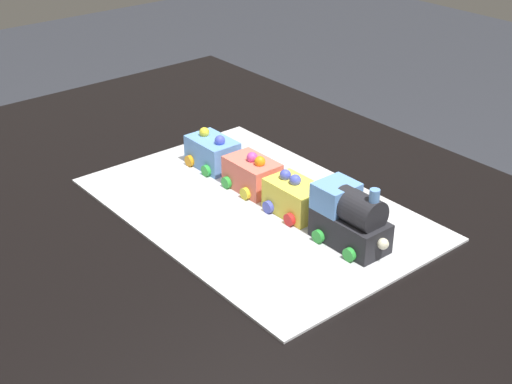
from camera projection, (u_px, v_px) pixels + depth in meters
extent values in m
cube|color=black|center=(217.00, 211.00, 1.28)|extent=(1.40, 1.00, 0.03)
cube|color=black|center=(210.00, 190.00, 2.14)|extent=(0.07, 0.07, 0.71)
cube|color=silver|center=(256.00, 208.00, 1.26)|extent=(0.60, 0.40, 0.00)
cube|color=#232328|center=(350.00, 230.00, 1.14)|extent=(0.12, 0.06, 0.05)
cylinder|color=#232328|center=(359.00, 209.00, 1.11)|extent=(0.07, 0.05, 0.05)
cube|color=#669EEA|center=(336.00, 196.00, 1.14)|extent=(0.06, 0.06, 0.04)
cylinder|color=#669EEA|center=(374.00, 198.00, 1.07)|extent=(0.02, 0.02, 0.03)
sphere|color=#F4EFCC|center=(383.00, 244.00, 1.09)|extent=(0.02, 0.02, 0.02)
cylinder|color=yellow|center=(381.00, 239.00, 1.14)|extent=(0.02, 0.01, 0.02)
cylinder|color=green|center=(350.00, 222.00, 1.19)|extent=(0.02, 0.01, 0.02)
cylinder|color=green|center=(349.00, 255.00, 1.10)|extent=(0.02, 0.01, 0.02)
cylinder|color=green|center=(318.00, 236.00, 1.15)|extent=(0.02, 0.01, 0.02)
cube|color=#F4E04C|center=(295.00, 198.00, 1.23)|extent=(0.10, 0.06, 0.06)
cylinder|color=#4C59D8|center=(321.00, 206.00, 1.24)|extent=(0.02, 0.01, 0.02)
cylinder|color=yellow|center=(299.00, 194.00, 1.27)|extent=(0.02, 0.01, 0.02)
cylinder|color=red|center=(289.00, 220.00, 1.20)|extent=(0.02, 0.01, 0.02)
cylinder|color=#4C59D8|center=(268.00, 207.00, 1.23)|extent=(0.02, 0.01, 0.02)
sphere|color=#4C59D8|center=(285.00, 175.00, 1.23)|extent=(0.02, 0.02, 0.02)
sphere|color=#4C59D8|center=(295.00, 180.00, 1.21)|extent=(0.02, 0.02, 0.02)
cube|color=#F27260|center=(251.00, 174.00, 1.31)|extent=(0.10, 0.06, 0.06)
cylinder|color=yellow|center=(276.00, 182.00, 1.32)|extent=(0.02, 0.01, 0.02)
cylinder|color=#D84CB2|center=(257.00, 171.00, 1.35)|extent=(0.02, 0.01, 0.02)
cylinder|color=yellow|center=(245.00, 194.00, 1.28)|extent=(0.02, 0.01, 0.02)
cylinder|color=green|center=(226.00, 183.00, 1.31)|extent=(0.02, 0.01, 0.02)
sphere|color=#D84CB2|center=(251.00, 157.00, 1.29)|extent=(0.02, 0.02, 0.02)
sphere|color=orange|center=(260.00, 162.00, 1.27)|extent=(0.02, 0.02, 0.02)
cube|color=#669EEA|center=(212.00, 153.00, 1.39)|extent=(0.10, 0.06, 0.06)
cylinder|color=orange|center=(236.00, 160.00, 1.40)|extent=(0.02, 0.01, 0.02)
cylinder|color=#4C59D8|center=(219.00, 151.00, 1.43)|extent=(0.02, 0.01, 0.02)
cylinder|color=green|center=(206.00, 171.00, 1.36)|extent=(0.02, 0.01, 0.02)
cylinder|color=orange|center=(189.00, 161.00, 1.39)|extent=(0.02, 0.01, 0.02)
sphere|color=#4C59D8|center=(220.00, 141.00, 1.35)|extent=(0.02, 0.02, 0.02)
sphere|color=yellow|center=(204.00, 132.00, 1.39)|extent=(0.02, 0.02, 0.02)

